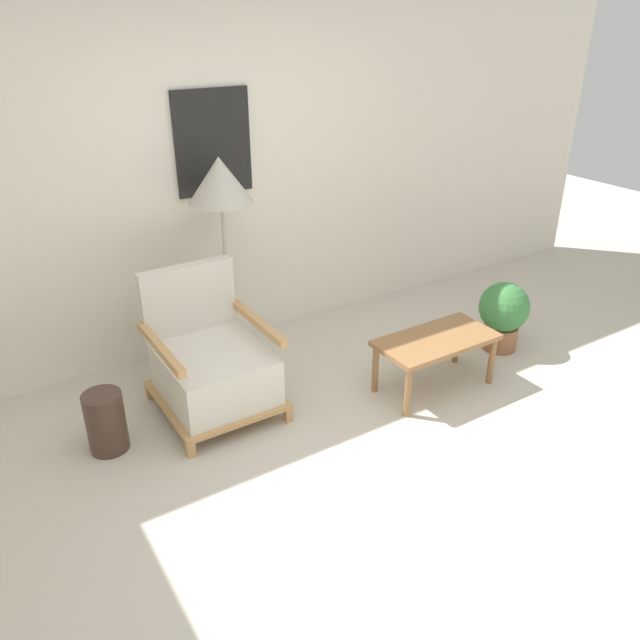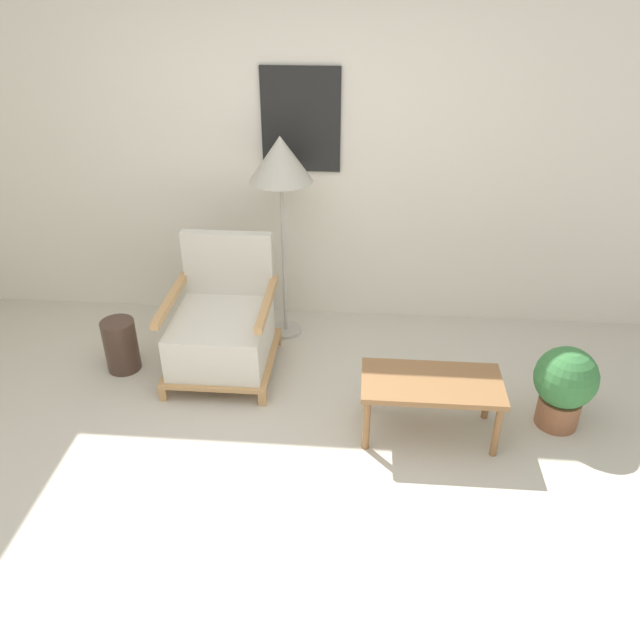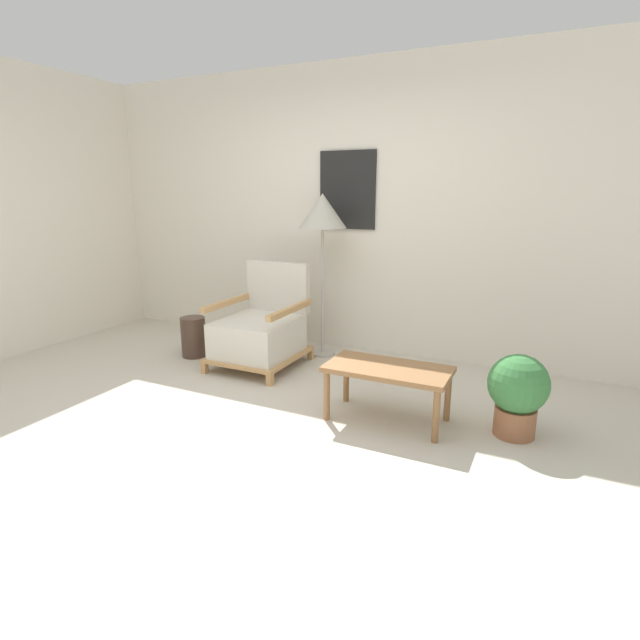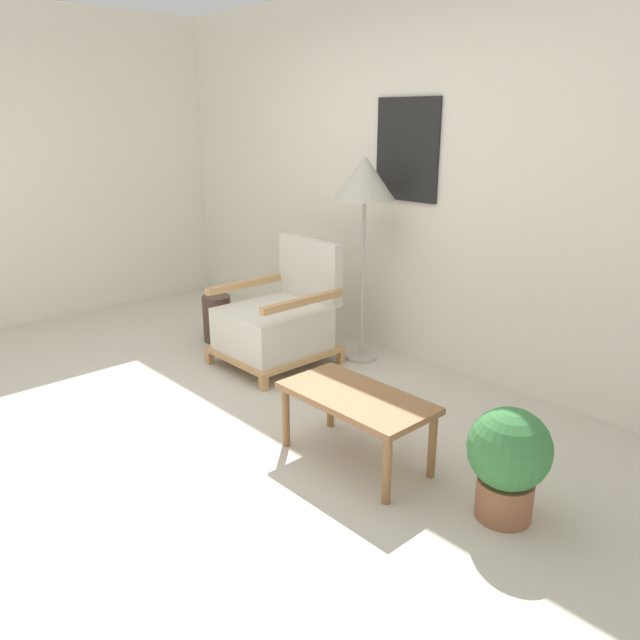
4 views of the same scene
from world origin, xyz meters
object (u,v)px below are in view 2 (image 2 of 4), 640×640
Objects in this scene: floor_lamp at (281,165)px; coffee_table at (431,388)px; potted_plant at (565,384)px; armchair at (222,329)px; vase at (121,345)px.

floor_lamp is 1.80m from coffee_table.
potted_plant is (0.82, 0.15, -0.03)m from coffee_table.
floor_lamp reaches higher than armchair.
potted_plant is at bearing 10.31° from coffee_table.
armchair reaches higher than vase.
coffee_table is at bearing -13.94° from vase.
floor_lamp reaches higher than potted_plant.
armchair is 1.66× the size of potted_plant.
vase is (-0.72, -0.07, -0.13)m from armchair.
coffee_table is at bearing -169.69° from potted_plant.
armchair is at bearing -125.50° from floor_lamp.
vase is 2.95m from potted_plant.
floor_lamp is 2.79× the size of potted_plant.
vase is at bearing 166.06° from coffee_table.
coffee_table is (1.02, -1.11, -0.99)m from floor_lamp.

